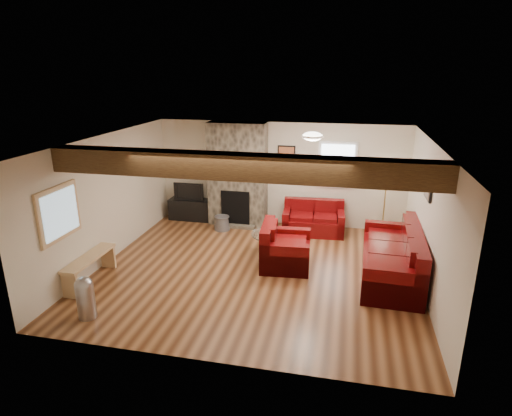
{
  "coord_description": "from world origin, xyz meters",
  "views": [
    {
      "loc": [
        1.57,
        -7.26,
        3.69
      ],
      "look_at": [
        -0.09,
        0.4,
        1.13
      ],
      "focal_mm": 30.0,
      "sensor_mm": 36.0,
      "label": 1
    }
  ],
  "objects": [
    {
      "name": "loveseat",
      "position": [
        0.89,
        2.23,
        0.37
      ],
      "size": [
        1.46,
        0.9,
        0.75
      ],
      "primitive_type": null,
      "rotation": [
        0.0,
        0.0,
        0.06
      ],
      "color": "#4A050A",
      "rests_on": "floor"
    },
    {
      "name": "chimney_breast",
      "position": [
        -1.0,
        2.49,
        1.22
      ],
      "size": [
        1.4,
        0.67,
        2.5
      ],
      "color": "#332F27",
      "rests_on": "floor"
    },
    {
      "name": "back_window",
      "position": [
        1.35,
        2.71,
        1.55
      ],
      "size": [
        0.9,
        0.08,
        1.1
      ],
      "primitive_type": null,
      "color": "white",
      "rests_on": "room"
    },
    {
      "name": "armchair_red",
      "position": [
        0.52,
        0.34,
        0.43
      ],
      "size": [
        1.0,
        1.12,
        0.85
      ],
      "primitive_type": null,
      "rotation": [
        0.0,
        0.0,
        1.65
      ],
      "color": "#4A050A",
      "rests_on": "floor"
    },
    {
      "name": "room",
      "position": [
        0.0,
        0.0,
        1.25
      ],
      "size": [
        8.0,
        8.0,
        8.0
      ],
      "color": "#512C15",
      "rests_on": "ground"
    },
    {
      "name": "artwork_right",
      "position": [
        2.96,
        0.3,
        1.75
      ],
      "size": [
        0.06,
        0.55,
        0.42
      ],
      "primitive_type": null,
      "color": "black",
      "rests_on": "room"
    },
    {
      "name": "ceiling_dome",
      "position": [
        0.9,
        0.9,
        2.44
      ],
      "size": [
        0.4,
        0.4,
        0.18
      ],
      "primitive_type": null,
      "color": "white",
      "rests_on": "room"
    },
    {
      "name": "hatch_window",
      "position": [
        -2.96,
        -1.5,
        1.45
      ],
      "size": [
        0.08,
        1.0,
        0.9
      ],
      "primitive_type": null,
      "color": "tan",
      "rests_on": "room"
    },
    {
      "name": "television",
      "position": [
        -2.27,
        2.53,
        0.75
      ],
      "size": [
        0.77,
        0.1,
        0.44
      ],
      "primitive_type": "imported",
      "color": "black",
      "rests_on": "tv_cabinet"
    },
    {
      "name": "pine_bench",
      "position": [
        -2.83,
        -1.07,
        0.25
      ],
      "size": [
        0.31,
        1.31,
        0.49
      ],
      "primitive_type": null,
      "color": "tan",
      "rests_on": "floor"
    },
    {
      "name": "coal_bucket",
      "position": [
        -1.26,
        1.96,
        0.18
      ],
      "size": [
        0.37,
        0.37,
        0.35
      ],
      "primitive_type": null,
      "color": "slate",
      "rests_on": "floor"
    },
    {
      "name": "pedal_bin",
      "position": [
        -2.22,
        -2.14,
        0.35
      ],
      "size": [
        0.3,
        0.3,
        0.69
      ],
      "primitive_type": null,
      "rotation": [
        0.0,
        0.0,
        0.07
      ],
      "color": "#A2A2A7",
      "rests_on": "floor"
    },
    {
      "name": "oak_beam",
      "position": [
        0.0,
        -1.25,
        2.31
      ],
      "size": [
        6.0,
        0.36,
        0.38
      ],
      "primitive_type": "cube",
      "color": "black",
      "rests_on": "room"
    },
    {
      "name": "sofa_three",
      "position": [
        2.48,
        0.29,
        0.46
      ],
      "size": [
        1.1,
        2.44,
        0.93
      ],
      "primitive_type": null,
      "rotation": [
        0.0,
        0.0,
        -1.61
      ],
      "color": "#4A050A",
      "rests_on": "floor"
    },
    {
      "name": "artwork_back",
      "position": [
        0.15,
        2.71,
        1.7
      ],
      "size": [
        0.42,
        0.06,
        0.52
      ],
      "primitive_type": null,
      "color": "black",
      "rests_on": "room"
    },
    {
      "name": "tv_cabinet",
      "position": [
        -2.27,
        2.53,
        0.27
      ],
      "size": [
        1.06,
        0.43,
        0.53
      ],
      "primitive_type": "cube",
      "color": "black",
      "rests_on": "floor"
    },
    {
      "name": "coffee_table",
      "position": [
        0.18,
        0.85,
        0.23
      ],
      "size": [
        0.92,
        0.92,
        0.48
      ],
      "color": "#4B2E18",
      "rests_on": "floor"
    },
    {
      "name": "floor_lamp",
      "position": [
        2.48,
        2.55,
        1.35
      ],
      "size": [
        0.41,
        0.41,
        1.58
      ],
      "color": "tan",
      "rests_on": "floor"
    }
  ]
}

